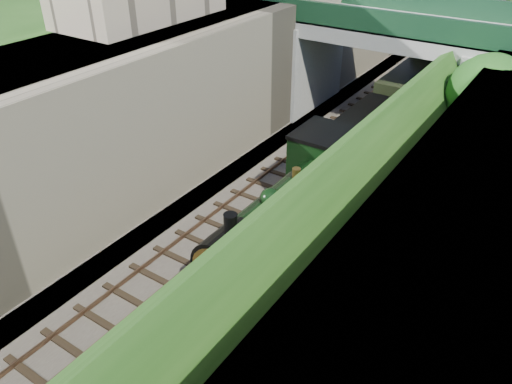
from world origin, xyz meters
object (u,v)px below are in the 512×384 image
Objects in this scene: tree at (491,98)px; tender at (368,146)px; road_bridge at (414,63)px; locomotive at (293,211)px.

tree is 5.79m from tender.
tree is at bearing -44.31° from road_bridge.
locomotive is 7.37m from tender.
tree is (4.97, -4.85, 0.57)m from road_bridge.
tree is 1.10× the size of tender.
road_bridge is at bearing 91.07° from locomotive.
tender is at bearing 90.00° from locomotive.
locomotive is at bearing -88.93° from road_bridge.
road_bridge is 6.77m from tender.
tree is at bearing 61.88° from locomotive.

